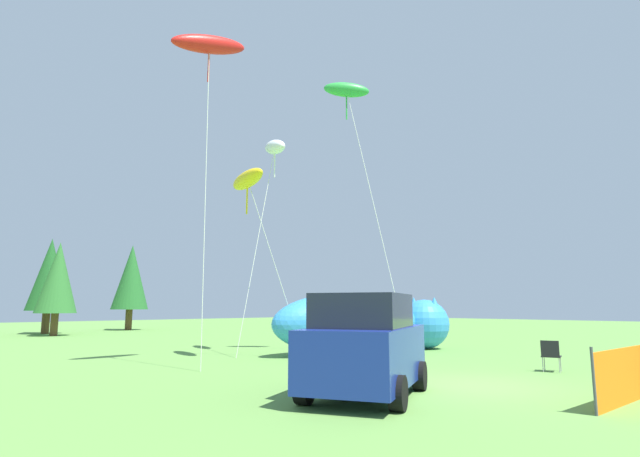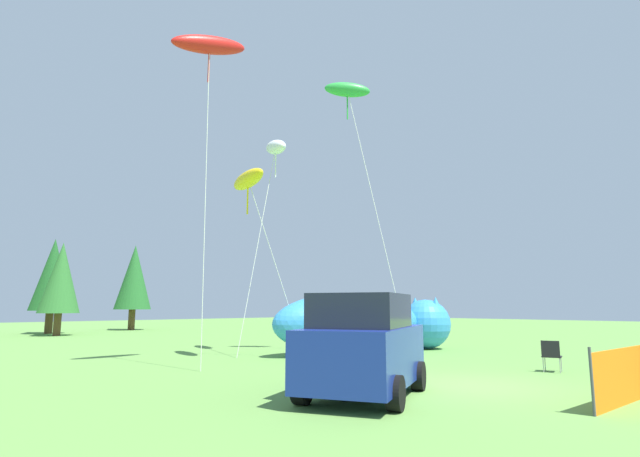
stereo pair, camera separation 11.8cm
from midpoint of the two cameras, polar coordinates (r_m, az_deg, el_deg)
name	(u,v)px [view 2 (the right image)]	position (r m, az deg, el deg)	size (l,w,h in m)	color
ground_plane	(469,386)	(12.57, 16.94, -16.84)	(120.00, 120.00, 0.00)	#609342
parked_car	(364,346)	(10.53, 5.33, -13.24)	(4.22, 3.26, 2.07)	navy
folding_chair	(551,354)	(15.83, 25.12, -12.84)	(0.62, 0.62, 0.87)	black
inflatable_cat	(365,325)	(20.34, 5.33, -10.92)	(8.63, 3.67, 2.35)	#338CD8
kite_yellow_hero	(248,180)	(18.65, -8.03, 5.51)	(2.82, 2.54, 6.80)	silver
kite_white_ghost	(276,148)	(21.35, -4.93, 9.17)	(2.86, 2.18, 8.99)	silver
kite_red_lizard	(210,46)	(17.79, -12.31, 19.72)	(2.77, 1.15, 11.00)	silver
kite_green_fish	(348,91)	(21.77, 3.32, 15.42)	(1.82, 3.35, 11.24)	silver
horizon_tree_east	(53,275)	(38.94, -28.15, -4.68)	(2.71, 2.71, 6.46)	brown
horizon_tree_west	(61,278)	(35.90, -27.41, -5.04)	(2.47, 2.47, 5.89)	brown
horizon_tree_northeast	(134,277)	(42.32, -20.41, -5.26)	(2.79, 2.79, 6.67)	brown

